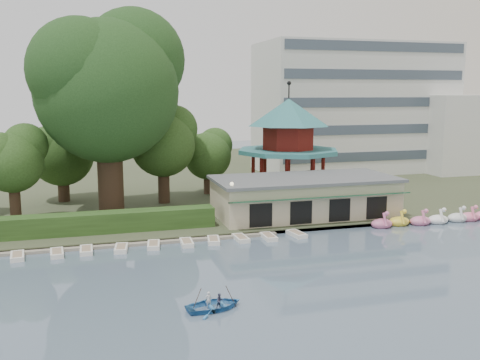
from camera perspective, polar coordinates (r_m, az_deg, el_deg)
name	(u,v)px	position (r m, az deg, el deg)	size (l,w,h in m)	color
ground_plane	(291,313)	(32.53, 5.48, -13.93)	(220.00, 220.00, 0.00)	slate
shore	(166,177)	(81.52, -7.93, 0.34)	(220.00, 70.00, 0.40)	#424930
embankment	(221,236)	(48.11, -2.07, -5.95)	(220.00, 0.60, 0.30)	gray
dock	(81,247)	(46.75, -16.58, -6.84)	(34.00, 1.60, 0.24)	gray
boathouse	(304,196)	(55.03, 6.89, -1.69)	(18.60, 9.39, 3.90)	beige
pavilion	(288,138)	(64.29, 5.17, 4.53)	(12.40, 12.40, 13.50)	beige
office_building	(371,112)	(88.41, 13.84, 7.06)	(38.00, 18.00, 20.00)	silver
hedge	(45,226)	(49.79, -20.07, -4.63)	(30.00, 2.00, 1.80)	#2E4F1D
lamp_post	(232,196)	(49.35, -0.88, -1.75)	(0.36, 0.36, 4.28)	black
big_tree	(109,81)	(56.07, -13.84, 10.25)	(15.80, 14.72, 21.14)	#3A281C
small_trees	(79,152)	(60.29, -16.78, 2.92)	(38.93, 16.60, 11.03)	#3A281C
swan_boats	(455,218)	(57.81, 21.93, -3.77)	(17.77, 2.16, 1.92)	pink
moored_rowboats	(105,249)	(45.37, -14.21, -7.14)	(34.76, 2.77, 0.36)	white
rowboat_with_passengers	(214,301)	(32.75, -2.78, -12.78)	(5.33, 4.21, 2.01)	teal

